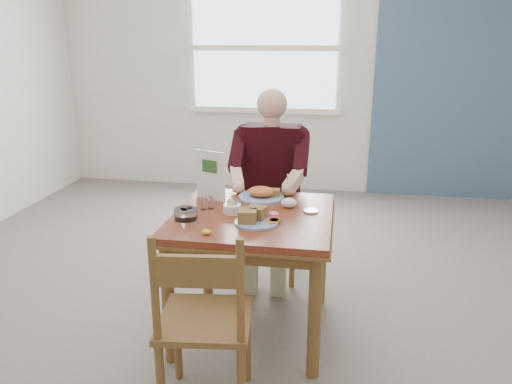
% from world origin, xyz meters
% --- Properties ---
extents(floor, '(6.00, 6.00, 0.00)m').
position_xyz_m(floor, '(0.00, 0.00, 0.00)').
color(floor, '#62594F').
rests_on(floor, ground).
extents(wall_back, '(5.50, 0.00, 5.50)m').
position_xyz_m(wall_back, '(0.00, 3.00, 1.40)').
color(wall_back, silver).
rests_on(wall_back, ground).
extents(accent_panel, '(1.60, 0.02, 2.80)m').
position_xyz_m(accent_panel, '(1.60, 2.98, 1.40)').
color(accent_panel, '#415D79').
rests_on(accent_panel, ground).
extents(lemon_wedge, '(0.06, 0.05, 0.03)m').
position_xyz_m(lemon_wedge, '(-0.18, -0.35, 0.76)').
color(lemon_wedge, yellow).
rests_on(lemon_wedge, table).
extents(napkin, '(0.11, 0.10, 0.06)m').
position_xyz_m(napkin, '(0.19, 0.14, 0.78)').
color(napkin, white).
rests_on(napkin, table).
extents(metal_dish, '(0.12, 0.12, 0.01)m').
position_xyz_m(metal_dish, '(0.32, 0.09, 0.76)').
color(metal_dish, silver).
rests_on(metal_dish, table).
extents(window, '(1.72, 0.04, 1.42)m').
position_xyz_m(window, '(-0.40, 2.97, 1.60)').
color(window, white).
rests_on(window, wall_back).
extents(table, '(0.92, 0.92, 0.75)m').
position_xyz_m(table, '(0.00, 0.00, 0.64)').
color(table, brown).
rests_on(table, ground).
extents(chair_far, '(0.42, 0.42, 0.95)m').
position_xyz_m(chair_far, '(0.00, 0.80, 0.48)').
color(chair_far, brown).
rests_on(chair_far, ground).
extents(chair_near, '(0.47, 0.47, 0.95)m').
position_xyz_m(chair_near, '(-0.10, -0.73, 0.48)').
color(chair_near, brown).
rests_on(chair_near, ground).
extents(diner, '(0.53, 0.56, 1.39)m').
position_xyz_m(diner, '(0.00, 0.71, 0.81)').
color(diner, tan).
rests_on(diner, chair_far).
extents(near_plate, '(0.26, 0.25, 0.08)m').
position_xyz_m(near_plate, '(0.04, -0.14, 0.78)').
color(near_plate, white).
rests_on(near_plate, table).
extents(far_plate, '(0.29, 0.29, 0.08)m').
position_xyz_m(far_plate, '(0.01, 0.29, 0.78)').
color(far_plate, white).
rests_on(far_plate, table).
extents(caddy, '(0.11, 0.11, 0.08)m').
position_xyz_m(caddy, '(-0.12, -0.01, 0.78)').
color(caddy, white).
rests_on(caddy, table).
extents(shakers, '(0.09, 0.07, 0.08)m').
position_xyz_m(shakers, '(-0.28, 0.04, 0.79)').
color(shakers, white).
rests_on(shakers, table).
extents(creamer, '(0.14, 0.14, 0.06)m').
position_xyz_m(creamer, '(-0.35, -0.15, 0.78)').
color(creamer, white).
rests_on(creamer, table).
extents(menu, '(0.20, 0.09, 0.31)m').
position_xyz_m(menu, '(-0.30, 0.22, 0.91)').
color(menu, white).
rests_on(menu, table).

